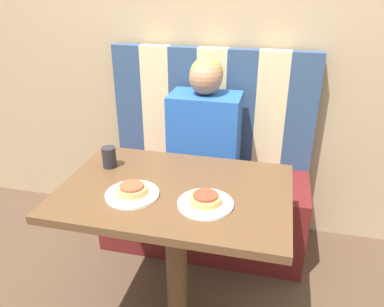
# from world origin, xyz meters

# --- Properties ---
(wall_back) EXTENTS (7.00, 0.05, 2.60)m
(wall_back) POSITION_xyz_m (0.00, 0.93, 1.30)
(wall_back) COLOR tan
(wall_back) RESTS_ON ground_plane
(booth_seat) EXTENTS (1.24, 0.50, 0.50)m
(booth_seat) POSITION_xyz_m (0.00, 0.63, 0.25)
(booth_seat) COLOR #5B1919
(booth_seat) RESTS_ON ground_plane
(booth_backrest) EXTENTS (1.24, 0.08, 0.71)m
(booth_backrest) POSITION_xyz_m (-0.00, 0.84, 0.85)
(booth_backrest) COLOR navy
(booth_backrest) RESTS_ON booth_seat
(dining_table) EXTENTS (0.98, 0.67, 0.76)m
(dining_table) POSITION_xyz_m (0.00, 0.00, 0.65)
(dining_table) COLOR brown
(dining_table) RESTS_ON ground_plane
(person) EXTENTS (0.40, 0.25, 0.69)m
(person) POSITION_xyz_m (0.00, 0.63, 0.81)
(person) COLOR #2356B2
(person) RESTS_ON booth_seat
(plate_left) EXTENTS (0.22, 0.22, 0.01)m
(plate_left) POSITION_xyz_m (-0.15, -0.10, 0.76)
(plate_left) COLOR white
(plate_left) RESTS_ON dining_table
(plate_right) EXTENTS (0.22, 0.22, 0.01)m
(plate_right) POSITION_xyz_m (0.15, -0.10, 0.76)
(plate_right) COLOR white
(plate_right) RESTS_ON dining_table
(pizza_left) EXTENTS (0.13, 0.13, 0.04)m
(pizza_left) POSITION_xyz_m (-0.15, -0.10, 0.79)
(pizza_left) COLOR tan
(pizza_left) RESTS_ON plate_left
(pizza_right) EXTENTS (0.13, 0.13, 0.04)m
(pizza_right) POSITION_xyz_m (0.15, -0.10, 0.79)
(pizza_right) COLOR tan
(pizza_right) RESTS_ON plate_right
(drinking_cup) EXTENTS (0.07, 0.07, 0.10)m
(drinking_cup) POSITION_xyz_m (-0.36, 0.12, 0.81)
(drinking_cup) COLOR #232328
(drinking_cup) RESTS_ON dining_table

